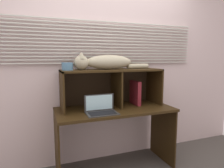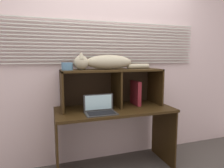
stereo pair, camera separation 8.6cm
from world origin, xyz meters
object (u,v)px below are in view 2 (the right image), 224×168
laptop (100,109)px  binder_upright (136,93)px  cat (105,62)px  small_basket (67,66)px  book_stack (94,107)px

laptop → binder_upright: bearing=23.9°
cat → binder_upright: 0.57m
binder_upright → small_basket: (-0.85, 0.00, 0.35)m
binder_upright → small_basket: size_ratio=2.43×
laptop → small_basket: small_basket is taller
cat → book_stack: (-0.14, -0.01, -0.53)m
binder_upright → laptop: bearing=-156.1°
binder_upright → cat: bearing=180.0°
book_stack → small_basket: small_basket is taller
cat → laptop: 0.57m
book_stack → small_basket: size_ratio=2.03×
cat → book_stack: 0.55m
book_stack → small_basket: (-0.30, 0.01, 0.49)m
book_stack → binder_upright: bearing=0.6°
cat → small_basket: cat is taller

